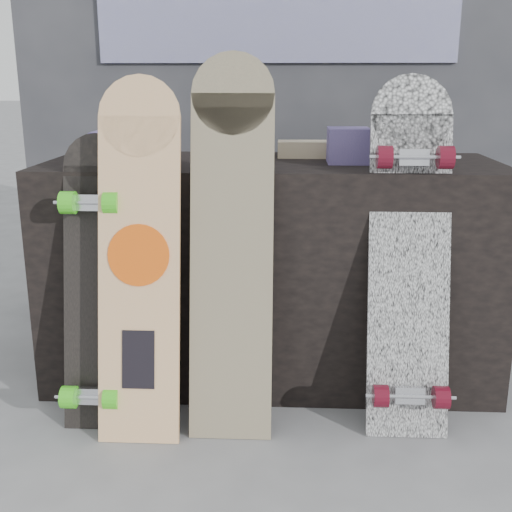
# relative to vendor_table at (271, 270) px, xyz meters

# --- Properties ---
(ground) EXTENTS (60.00, 60.00, 0.00)m
(ground) POSITION_rel_vendor_table_xyz_m (0.00, -0.50, -0.40)
(ground) COLOR slate
(ground) RESTS_ON ground
(vendor_table) EXTENTS (1.60, 0.60, 0.80)m
(vendor_table) POSITION_rel_vendor_table_xyz_m (0.00, 0.00, 0.00)
(vendor_table) COLOR black
(vendor_table) RESTS_ON ground
(booth) EXTENTS (2.40, 0.22, 2.20)m
(booth) POSITION_rel_vendor_table_xyz_m (0.00, 0.85, 0.70)
(booth) COLOR #313236
(booth) RESTS_ON ground
(merch_box_purple) EXTENTS (0.18, 0.12, 0.10)m
(merch_box_purple) POSITION_rel_vendor_table_xyz_m (-0.55, 0.02, 0.45)
(merch_box_purple) COLOR #3D3D7D
(merch_box_purple) RESTS_ON vendor_table
(merch_box_small) EXTENTS (0.14, 0.14, 0.12)m
(merch_box_small) POSITION_rel_vendor_table_xyz_m (0.26, -0.03, 0.46)
(merch_box_small) COLOR #3D3D7D
(merch_box_small) RESTS_ON vendor_table
(merch_box_flat) EXTENTS (0.22, 0.10, 0.06)m
(merch_box_flat) POSITION_rel_vendor_table_xyz_m (0.13, 0.13, 0.43)
(merch_box_flat) COLOR #D1B78C
(merch_box_flat) RESTS_ON vendor_table
(longboard_geisha) EXTENTS (0.25, 0.26, 1.10)m
(longboard_geisha) POSITION_rel_vendor_table_xyz_m (-0.39, -0.41, 0.18)
(longboard_geisha) COLOR beige
(longboard_geisha) RESTS_ON ground
(longboard_celtic) EXTENTS (0.26, 0.28, 1.17)m
(longboard_celtic) POSITION_rel_vendor_table_xyz_m (-0.11, -0.36, 0.22)
(longboard_celtic) COLOR beige
(longboard_celtic) RESTS_ON ground
(longboard_cascadia) EXTENTS (0.25, 0.35, 1.10)m
(longboard_cascadia) POSITION_rel_vendor_table_xyz_m (0.44, -0.33, 0.17)
(longboard_cascadia) COLOR white
(longboard_cascadia) RESTS_ON ground
(skateboard_dark) EXTENTS (0.20, 0.28, 0.92)m
(skateboard_dark) POSITION_rel_vendor_table_xyz_m (-0.55, -0.38, 0.07)
(skateboard_dark) COLOR black
(skateboard_dark) RESTS_ON ground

